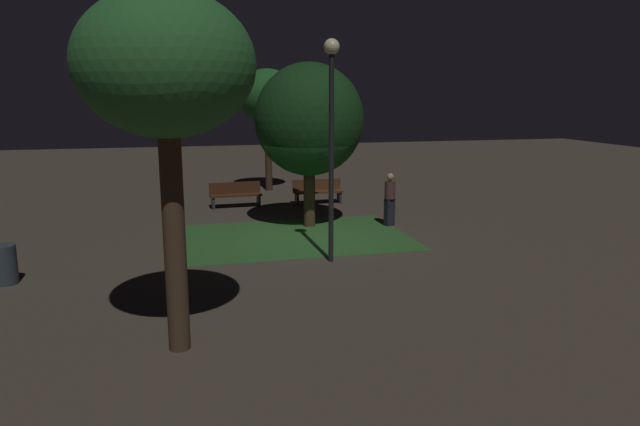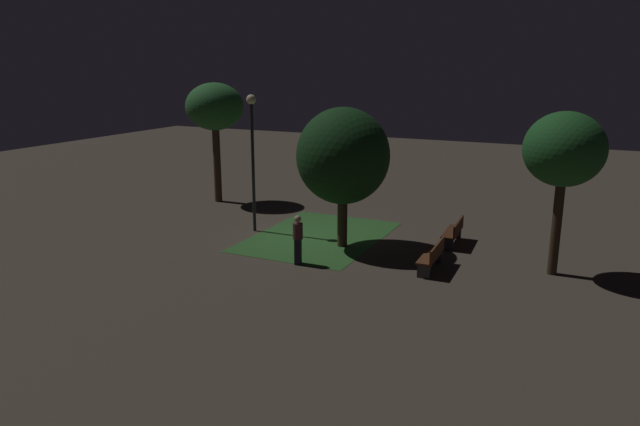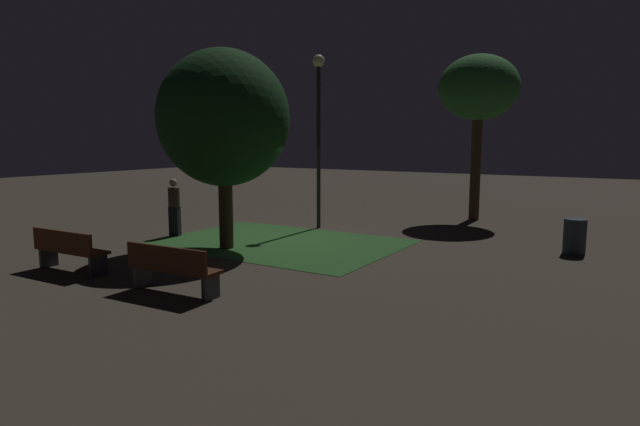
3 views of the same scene
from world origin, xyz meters
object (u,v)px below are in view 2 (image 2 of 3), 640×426
object	(u,v)px
lamp_post_plaza_west	(252,141)
pedestrian	(298,239)
trash_bin	(331,186)
bench_near_trees	(433,255)
tree_back_right	(343,156)
tree_left_canopy	(564,151)
bench_lawn_edge	(454,231)
tree_right_canopy	(215,108)

from	to	relation	value
lamp_post_plaza_west	pedestrian	bearing A→B (deg)	-129.62
trash_bin	pedestrian	size ratio (longest dim) A/B	0.52
bench_near_trees	tree_back_right	distance (m)	4.57
tree_left_canopy	pedestrian	xyz separation A→B (m)	(-2.51, 7.44, -2.93)
lamp_post_plaza_west	tree_back_right	bearing A→B (deg)	-95.15
trash_bin	tree_back_right	bearing A→B (deg)	-153.08
tree_back_right	pedestrian	size ratio (longest dim) A/B	3.01
bench_lawn_edge	lamp_post_plaza_west	xyz separation A→B (m)	(-1.52, 7.31, 2.96)
tree_back_right	tree_right_canopy	distance (m)	8.93
bench_lawn_edge	tree_left_canopy	distance (m)	5.04
bench_near_trees	pedestrian	world-z (taller)	pedestrian
bench_near_trees	lamp_post_plaza_west	world-z (taller)	lamp_post_plaza_west
lamp_post_plaza_west	pedestrian	world-z (taller)	lamp_post_plaza_west
trash_bin	bench_near_trees	bearing A→B (deg)	-139.55
tree_back_right	trash_bin	xyz separation A→B (m)	(7.45, 3.78, -2.76)
tree_left_canopy	pedestrian	bearing A→B (deg)	108.62
tree_back_right	tree_left_canopy	bearing A→B (deg)	-88.83
tree_back_right	tree_right_canopy	bearing A→B (deg)	63.76
bench_lawn_edge	pedestrian	bearing A→B (deg)	136.29
tree_left_canopy	lamp_post_plaza_west	xyz separation A→B (m)	(0.20, 10.71, -0.34)
tree_left_canopy	lamp_post_plaza_west	world-z (taller)	lamp_post_plaza_west
bench_near_trees	lamp_post_plaza_west	bearing A→B (deg)	78.76
bench_lawn_edge	tree_left_canopy	bearing A→B (deg)	-116.86
tree_back_right	tree_right_canopy	world-z (taller)	tree_right_canopy
bench_near_trees	trash_bin	world-z (taller)	bench_near_trees
pedestrian	bench_near_trees	bearing A→B (deg)	-72.77
bench_lawn_edge	trash_bin	distance (m)	9.20
tree_left_canopy	tree_right_canopy	xyz separation A→B (m)	(3.78, 14.86, 0.51)
tree_right_canopy	pedestrian	distance (m)	10.32
lamp_post_plaza_west	tree_right_canopy	bearing A→B (deg)	49.25
tree_back_right	lamp_post_plaza_west	xyz separation A→B (m)	(0.34, 3.80, 0.26)
tree_right_canopy	pedestrian	world-z (taller)	tree_right_canopy
pedestrian	tree_back_right	bearing A→B (deg)	-12.52
bench_near_trees	bench_lawn_edge	bearing A→B (deg)	0.00
bench_lawn_edge	tree_right_canopy	bearing A→B (deg)	79.84
bench_lawn_edge	trash_bin	size ratio (longest dim) A/B	2.17
bench_lawn_edge	pedestrian	distance (m)	5.86
bench_near_trees	tree_right_canopy	size ratio (longest dim) A/B	0.33
trash_bin	tree_right_canopy	bearing A→B (deg)	130.34
tree_left_canopy	pedestrian	size ratio (longest dim) A/B	3.06
bench_near_trees	pedestrian	size ratio (longest dim) A/B	1.13
bench_near_trees	tree_left_canopy	size ratio (longest dim) A/B	0.37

